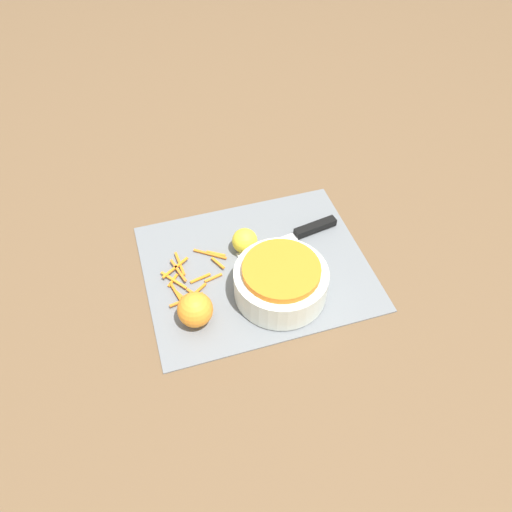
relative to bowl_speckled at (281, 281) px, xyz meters
The scene contains 7 objects.
ground_plane 0.09m from the bowl_speckled, 72.46° to the right, with size 4.00×4.00×0.00m, color brown.
cutting_board 0.09m from the bowl_speckled, 72.46° to the right, with size 0.45×0.37×0.01m.
bowl_speckled is the anchor object (origin of this frame).
knife 0.17m from the bowl_speckled, 127.06° to the right, with size 0.24×0.06×0.02m.
orange_left 0.17m from the bowl_speckled, ahead, with size 0.07×0.07×0.07m.
lemon 0.13m from the bowl_speckled, 75.19° to the right, with size 0.05×0.05×0.05m.
peel_pile 0.19m from the bowl_speckled, 28.24° to the right, with size 0.14×0.16×0.01m.
Camera 1 is at (0.20, 0.64, 0.79)m, focal length 35.00 mm.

